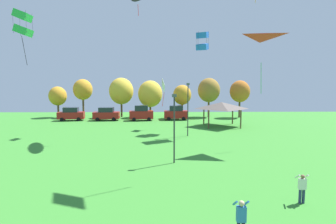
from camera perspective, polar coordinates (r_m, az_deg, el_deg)
person_standing_near_foreground at (r=15.53m, az=27.17°, el=-14.30°), size 0.52×0.45×1.56m
person_standing_far_right at (r=11.20m, az=15.63°, el=-21.35°), size 0.52×0.49×1.71m
kite_flying_2 at (r=36.63m, az=-29.04°, el=16.52°), size 1.82×1.63×6.41m
kite_flying_5 at (r=36.05m, az=7.50°, el=15.07°), size 1.87×1.93×2.54m
kite_flying_6 at (r=28.02m, az=19.29°, el=11.73°), size 3.23×2.44×4.20m
kite_flying_10 at (r=36.54m, az=-1.05°, el=5.60°), size 0.45×1.92×3.93m
parked_car_leftmost at (r=48.20m, az=-20.33°, el=-0.42°), size 4.57×2.43×2.31m
parked_car_second_from_left at (r=46.61m, az=-13.26°, el=-0.42°), size 4.48×2.12×2.28m
parked_car_third_from_left at (r=45.52m, az=-5.84°, el=-0.26°), size 4.23×2.33×2.63m
parked_car_rightmost_in_row at (r=46.14m, az=1.76°, el=-0.21°), size 4.18×2.07×2.52m
park_pavilion at (r=39.54m, az=11.58°, el=1.37°), size 5.87×5.68×3.60m
light_post_0 at (r=20.22m, az=1.36°, el=-2.60°), size 0.36×0.20×5.39m
light_post_1 at (r=31.22m, az=4.35°, el=1.23°), size 0.36×0.20×6.33m
treeline_tree_0 at (r=53.86m, az=-22.88°, el=3.20°), size 3.27×3.27×5.87m
treeline_tree_1 at (r=52.71m, az=-18.06°, el=4.63°), size 3.60×3.60×7.26m
treeline_tree_2 at (r=50.95m, az=-10.14°, el=4.49°), size 4.60×4.60×7.52m
treeline_tree_3 at (r=50.20m, az=-3.89°, el=3.95°), size 4.62×4.62×7.00m
treeline_tree_4 at (r=48.95m, az=3.10°, el=3.71°), size 3.37×3.37×6.16m
treeline_tree_5 at (r=50.94m, az=8.89°, el=4.70°), size 4.22×4.22×7.48m
treeline_tree_6 at (r=51.33m, az=15.37°, el=4.33°), size 3.74×3.74×7.01m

